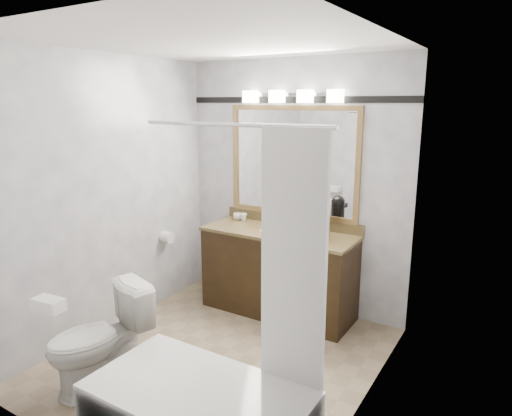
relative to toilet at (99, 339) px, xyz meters
name	(u,v)px	position (x,y,z in m)	size (l,w,h in m)	color
room	(216,212)	(0.53, 0.75, 0.87)	(2.42, 2.62, 2.52)	gray
vanity	(278,271)	(0.53, 1.77, 0.06)	(1.53, 0.58, 0.97)	black
mirror	(293,162)	(0.53, 2.04, 1.12)	(1.40, 0.04, 1.10)	olive
vanity_light_bar	(291,96)	(0.53, 1.98, 1.75)	(1.02, 0.14, 0.12)	silver
accent_stripe	(294,100)	(0.53, 2.05, 1.72)	(2.40, 0.01, 0.06)	black
bathtub	(204,413)	(1.08, -0.14, -0.10)	(1.30, 0.75, 1.96)	white
tp_roll	(167,237)	(-0.61, 1.42, 0.32)	(0.12, 0.12, 0.11)	white
toilet	(99,339)	(0.00, 0.00, 0.00)	(0.42, 0.74, 0.76)	white
tissue_box	(49,304)	(0.00, -0.37, 0.42)	(0.20, 0.11, 0.08)	white
coffee_maker	(320,220)	(0.94, 1.81, 0.63)	(0.16, 0.21, 0.32)	black
cup_left	(237,216)	(-0.07, 1.93, 0.51)	(0.09, 0.09, 0.07)	white
cup_right	(243,217)	(0.00, 1.94, 0.51)	(0.08, 0.08, 0.07)	white
soap_bottle_a	(275,221)	(0.40, 1.93, 0.52)	(0.04, 0.04, 0.09)	white
soap_bottle_b	(309,227)	(0.78, 1.92, 0.51)	(0.06, 0.06, 0.08)	white
soap_bar	(281,227)	(0.48, 1.89, 0.48)	(0.08, 0.05, 0.03)	beige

